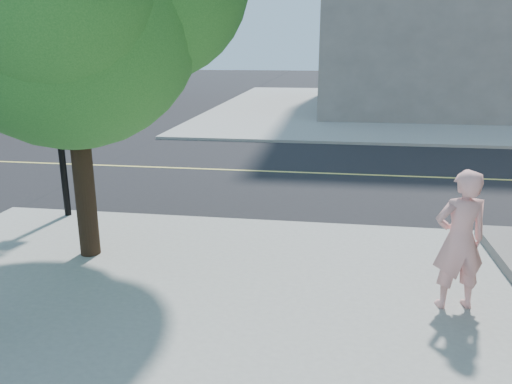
# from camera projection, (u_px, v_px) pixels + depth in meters

# --- Properties ---
(ground) EXTENTS (140.00, 140.00, 0.00)m
(ground) POSITION_uv_depth(u_px,v_px,m) (57.00, 215.00, 10.70)
(ground) COLOR black
(ground) RESTS_ON ground
(road_ew) EXTENTS (140.00, 9.00, 0.01)m
(road_ew) POSITION_uv_depth(u_px,v_px,m) (136.00, 167.00, 14.97)
(road_ew) COLOR black
(road_ew) RESTS_ON ground
(sidewalk_ne) EXTENTS (29.00, 25.00, 0.12)m
(sidewalk_ne) POSITION_uv_depth(u_px,v_px,m) (469.00, 108.00, 29.14)
(sidewalk_ne) COLOR gray
(sidewalk_ne) RESTS_ON ground
(man_on_phone) EXTENTS (0.76, 0.58, 1.87)m
(man_on_phone) POSITION_uv_depth(u_px,v_px,m) (460.00, 240.00, 6.42)
(man_on_phone) COLOR pink
(man_on_phone) RESTS_ON sidewalk_se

